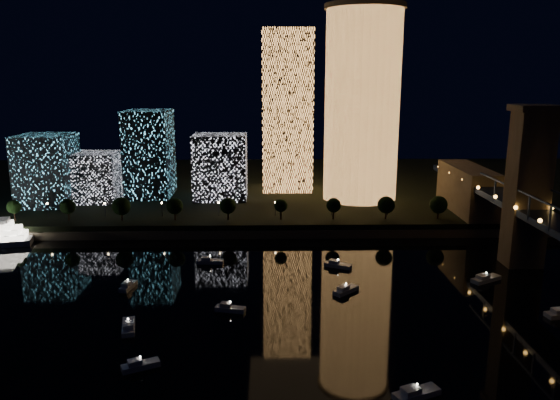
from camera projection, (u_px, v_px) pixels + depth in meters
The scene contains 9 objects.
ground at pixel (334, 342), 122.70m from camera, with size 520.00×520.00×0.00m, color black.
far_bank at pixel (297, 188), 278.06m from camera, with size 420.00×160.00×5.00m, color black.
seawall at pixel (308, 233), 202.28m from camera, with size 420.00×6.00×3.00m, color #6B5E4C.
tower_cylindrical at pixel (362, 104), 234.18m from camera, with size 34.00×34.00×82.30m.
tower_rectangular at pixel (287, 111), 256.08m from camera, with size 23.28×23.28×74.07m, color #FFA651.
midrise_blocks at pixel (132, 164), 238.35m from camera, with size 93.77×41.10×38.42m.
motorboats at pixel (311, 309), 138.07m from camera, with size 119.35×87.41×2.78m.
esplanade_trees at pixel (242, 206), 205.60m from camera, with size 165.97×6.87×8.94m.
street_lamps at pixel (219, 206), 211.58m from camera, with size 132.70×0.70×5.65m.
Camera 1 is at (-14.62, -112.18, 58.53)m, focal length 35.00 mm.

